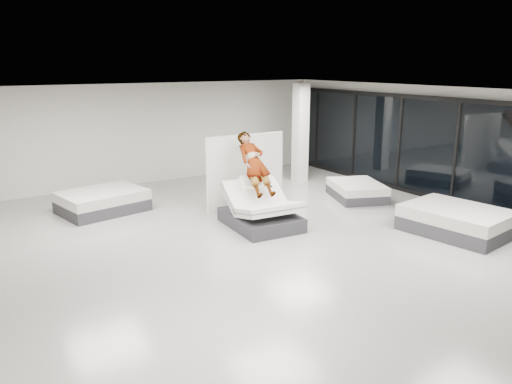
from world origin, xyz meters
TOP-DOWN VIEW (x-y plane):
  - room at (0.00, 0.00)m, footprint 14.00×14.04m
  - hero_bed at (0.36, 1.16)m, footprint 1.56×2.00m
  - person at (0.39, 1.47)m, footprint 0.78×1.67m
  - remote at (0.58, 1.11)m, footprint 0.06×0.14m
  - divider_panel at (0.82, 2.64)m, footprint 2.22×0.22m
  - flat_bed_right_far at (4.09, 1.84)m, footprint 1.84×2.08m
  - flat_bed_right_near at (3.93, -1.63)m, footprint 1.96×2.42m
  - flat_bed_left_far at (-2.52, 4.41)m, footprint 2.32×1.92m
  - column at (4.00, 4.50)m, footprint 0.40×0.40m
  - storefront_glazing at (5.90, 0.00)m, footprint 0.12×13.40m

SIDE VIEW (x-z plane):
  - flat_bed_right_far at x=4.09m, z-range 0.00..0.48m
  - flat_bed_left_far at x=-2.52m, z-range 0.00..0.57m
  - flat_bed_right_near at x=3.93m, z-range 0.00..0.61m
  - hero_bed at x=0.36m, z-range -0.22..0.95m
  - remote at x=0.58m, z-range 0.97..1.04m
  - divider_panel at x=0.82m, z-range 0.00..2.02m
  - person at x=0.39m, z-range 0.45..2.04m
  - storefront_glazing at x=5.90m, z-range -0.01..2.91m
  - room at x=0.00m, z-range 0.00..3.20m
  - column at x=4.00m, z-range 0.00..3.20m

